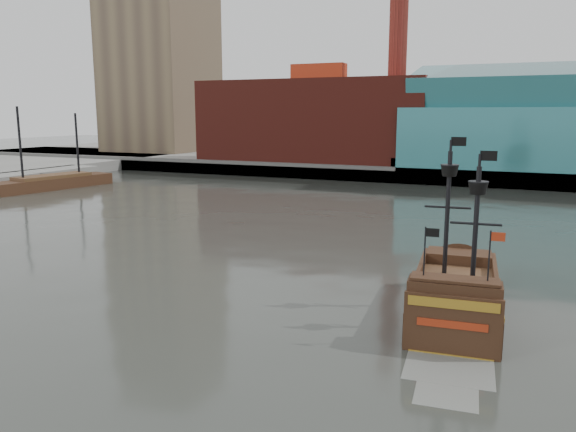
% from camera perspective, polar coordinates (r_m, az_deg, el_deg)
% --- Properties ---
extents(ground, '(400.00, 400.00, 0.00)m').
position_cam_1_polar(ground, '(32.91, -5.31, -9.43)').
color(ground, '#252723').
rests_on(ground, ground).
extents(promenade_far, '(220.00, 60.00, 2.00)m').
position_cam_1_polar(promenade_far, '(120.43, 16.35, 5.16)').
color(promenade_far, slate).
rests_on(promenade_far, ground).
extents(seawall, '(220.00, 1.00, 2.60)m').
position_cam_1_polar(seawall, '(91.34, 13.96, 3.91)').
color(seawall, '#4C4C49').
rests_on(seawall, ground).
extents(skyline, '(149.00, 45.00, 62.00)m').
position_cam_1_polar(skyline, '(112.85, 19.21, 16.68)').
color(skyline, brown).
rests_on(skyline, promenade_far).
extents(pirate_ship, '(5.52, 14.45, 10.57)m').
position_cam_1_polar(pirate_ship, '(32.70, 16.63, -8.19)').
color(pirate_ship, black).
rests_on(pirate_ship, ground).
extents(docked_vessel, '(7.32, 19.04, 12.64)m').
position_cam_1_polar(docked_vessel, '(90.90, -22.77, 3.07)').
color(docked_vessel, black).
rests_on(docked_vessel, ground).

